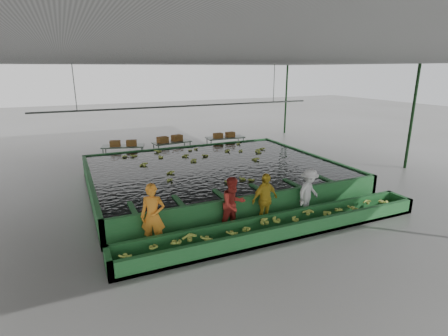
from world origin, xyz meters
name	(u,v)px	position (x,y,z in m)	size (l,w,h in m)	color
ground	(229,196)	(0.00, 0.00, 0.00)	(80.00, 80.00, 0.00)	slate
shed_roof	(230,62)	(0.00, 0.00, 5.00)	(20.00, 22.00, 0.04)	slate
shed_posts	(230,133)	(0.00, 0.00, 2.50)	(20.00, 22.00, 5.00)	black
flotation_tank	(214,175)	(0.00, 1.50, 0.45)	(10.00, 8.00, 0.90)	#205F2B
tank_water	(214,165)	(0.00, 1.50, 0.85)	(9.70, 7.70, 0.00)	black
sorting_trough	(280,227)	(0.00, -3.60, 0.25)	(10.00, 1.00, 0.50)	#205F2B
cableway_rail	(186,106)	(0.00, 5.00, 3.00)	(0.08, 0.08, 14.00)	#59605B
rail_hanger_left	(74,88)	(-5.00, 5.00, 4.00)	(0.04, 0.04, 2.00)	#59605B
rail_hanger_right	(274,83)	(5.00, 5.00, 4.00)	(0.04, 0.04, 2.00)	#59605B
worker_a	(153,216)	(-3.61, -2.80, 0.92)	(0.67, 0.44, 1.84)	orange
worker_b	(233,205)	(-1.18, -2.80, 0.86)	(0.84, 0.65, 1.72)	#A62A22
worker_c	(265,200)	(-0.08, -2.80, 0.85)	(0.99, 0.41, 1.70)	gold
worker_d	(309,193)	(1.60, -2.80, 0.82)	(1.06, 0.61, 1.64)	silver
packing_table_left	(124,155)	(-2.96, 6.60, 0.48)	(2.10, 0.84, 0.96)	#59605B
packing_table_mid	(172,150)	(-0.35, 6.65, 0.47)	(2.05, 0.82, 0.93)	#59605B
packing_table_right	(225,145)	(2.73, 6.41, 0.49)	(2.17, 0.87, 0.99)	#59605B
box_stack_left	(124,146)	(-2.95, 6.51, 0.96)	(1.32, 0.36, 0.28)	brown
box_stack_mid	(170,141)	(-0.44, 6.72, 0.93)	(1.44, 0.40, 0.31)	brown
box_stack_right	(224,137)	(2.64, 6.32, 0.99)	(1.27, 0.35, 0.27)	brown
floating_bananas	(207,161)	(0.00, 2.30, 0.85)	(8.53, 5.81, 0.12)	#9EB33E
trough_bananas	(281,222)	(0.00, -3.60, 0.40)	(9.43, 0.63, 0.13)	#9EB33E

